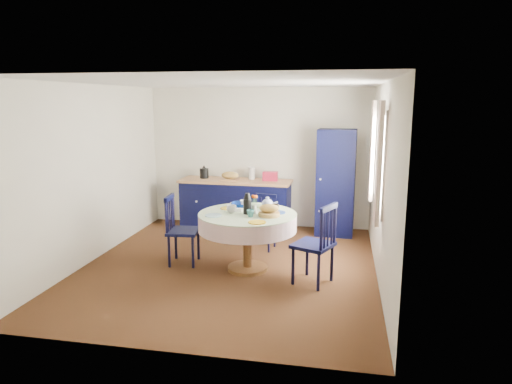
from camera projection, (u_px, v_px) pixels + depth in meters
floor at (229, 266)px, 6.36m from camera, size 4.50×4.50×0.00m
ceiling at (227, 82)px, 5.87m from camera, size 4.50×4.50×0.00m
wall_back at (259, 158)px, 8.28m from camera, size 4.00×0.02×2.50m
wall_left at (92, 174)px, 6.48m from camera, size 0.02×4.50×2.50m
wall_right at (382, 183)px, 5.75m from camera, size 0.02×4.50×2.50m
window at (378, 158)px, 5.99m from camera, size 0.10×1.74×1.45m
kitchen_counter at (236, 203)px, 8.17m from camera, size 2.00×0.67×1.13m
pantry_cabinet at (336, 183)px, 7.71m from camera, size 0.66×0.49×1.81m
dining_table at (248, 222)px, 6.10m from camera, size 1.31×1.31×1.08m
chair_left at (181, 229)px, 6.39m from camera, size 0.46×0.48×0.98m
chair_far at (263, 222)px, 7.08m from camera, size 0.43×0.42×0.84m
chair_right at (316, 244)px, 5.67m from camera, size 0.59×0.60×1.04m
mug_a at (231, 209)px, 6.10m from camera, size 0.13×0.13×0.10m
mug_b at (250, 213)px, 5.88m from camera, size 0.10×0.10×0.09m
mug_c at (275, 207)px, 6.21m from camera, size 0.11×0.11×0.09m
mug_d at (243, 203)px, 6.49m from camera, size 0.09×0.09×0.08m
cobalt_bowl at (240, 205)px, 6.43m from camera, size 0.26×0.26×0.06m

